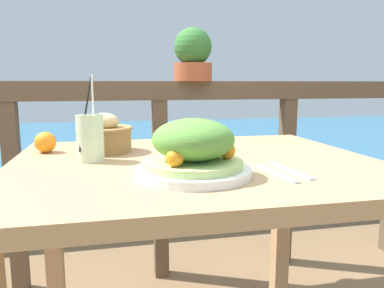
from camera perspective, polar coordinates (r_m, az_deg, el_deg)
patio_table at (r=1.10m, az=0.59°, el=-7.96°), size 1.04×0.87×0.77m
railing_fence at (r=1.86m, az=-4.92°, el=-0.02°), size 2.80×0.08×1.00m
sea_backdrop at (r=4.40m, az=-9.11°, el=-1.47°), size 12.00×4.00×0.36m
salad_plate at (r=0.88m, az=0.19°, el=-1.12°), size 0.28×0.28×0.14m
drink_glass at (r=1.08m, az=-15.25°, el=0.92°), size 0.08×0.08×0.24m
bread_basket at (r=1.22m, az=-13.17°, el=1.26°), size 0.18×0.18×0.13m
potted_plant at (r=1.87m, az=0.13°, el=13.37°), size 0.19×0.19×0.26m
fork at (r=0.93m, az=12.77°, el=-4.41°), size 0.03×0.18×0.00m
knife at (r=0.96m, az=14.75°, el=-3.96°), size 0.03×0.18×0.00m
orange_near_basket at (r=1.27m, az=-21.45°, el=0.25°), size 0.07×0.07×0.07m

